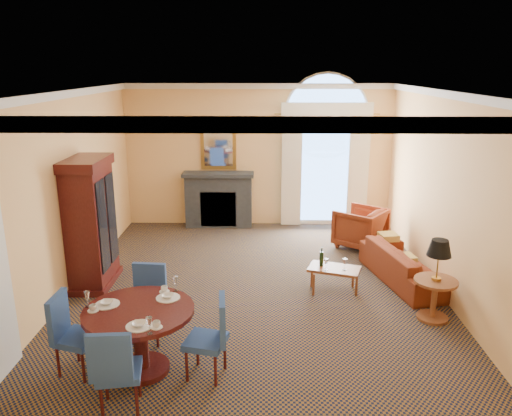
{
  "coord_description": "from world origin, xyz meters",
  "views": [
    {
      "loc": [
        0.13,
        -7.42,
        3.56
      ],
      "look_at": [
        0.0,
        0.5,
        1.3
      ],
      "focal_mm": 35.0,
      "sensor_mm": 36.0,
      "label": 1
    }
  ],
  "objects_px": {
    "armoire": "(91,225)",
    "armchair": "(360,228)",
    "coffee_table": "(334,269)",
    "dining_table": "(140,326)",
    "side_table": "(437,271)",
    "sofa": "(405,265)"
  },
  "relations": [
    {
      "from": "armoire",
      "to": "armchair",
      "type": "relative_size",
      "value": 2.41
    },
    {
      "from": "armchair",
      "to": "coffee_table",
      "type": "relative_size",
      "value": 0.98
    },
    {
      "from": "dining_table",
      "to": "side_table",
      "type": "distance_m",
      "value": 4.16
    },
    {
      "from": "armchair",
      "to": "coffee_table",
      "type": "height_order",
      "value": "armchair"
    },
    {
      "from": "armoire",
      "to": "armchair",
      "type": "height_order",
      "value": "armoire"
    },
    {
      "from": "sofa",
      "to": "armchair",
      "type": "bearing_deg",
      "value": 2.33
    },
    {
      "from": "side_table",
      "to": "sofa",
      "type": "bearing_deg",
      "value": 92.13
    },
    {
      "from": "sofa",
      "to": "armchair",
      "type": "xyz_separation_m",
      "value": [
        -0.46,
        1.68,
        0.11
      ]
    },
    {
      "from": "armoire",
      "to": "side_table",
      "type": "xyz_separation_m",
      "value": [
        5.32,
        -1.15,
        -0.29
      ]
    },
    {
      "from": "armoire",
      "to": "dining_table",
      "type": "bearing_deg",
      "value": -61.03
    },
    {
      "from": "sofa",
      "to": "coffee_table",
      "type": "distance_m",
      "value": 1.36
    },
    {
      "from": "dining_table",
      "to": "side_table",
      "type": "height_order",
      "value": "side_table"
    },
    {
      "from": "armchair",
      "to": "armoire",
      "type": "bearing_deg",
      "value": -31.27
    },
    {
      "from": "coffee_table",
      "to": "side_table",
      "type": "relative_size",
      "value": 0.76
    },
    {
      "from": "armchair",
      "to": "coffee_table",
      "type": "xyz_separation_m",
      "value": [
        -0.82,
        -2.11,
        -0.02
      ]
    },
    {
      "from": "armchair",
      "to": "side_table",
      "type": "distance_m",
      "value": 3.08
    },
    {
      "from": "sofa",
      "to": "armchair",
      "type": "relative_size",
      "value": 2.27
    },
    {
      "from": "armchair",
      "to": "side_table",
      "type": "xyz_separation_m",
      "value": [
        0.51,
        -3.02,
        0.35
      ]
    },
    {
      "from": "sofa",
      "to": "side_table",
      "type": "xyz_separation_m",
      "value": [
        0.05,
        -1.34,
        0.46
      ]
    },
    {
      "from": "armchair",
      "to": "side_table",
      "type": "relative_size",
      "value": 0.75
    },
    {
      "from": "armoire",
      "to": "side_table",
      "type": "bearing_deg",
      "value": -12.2
    },
    {
      "from": "dining_table",
      "to": "side_table",
      "type": "xyz_separation_m",
      "value": [
        3.93,
        1.36,
        0.15
      ]
    }
  ]
}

